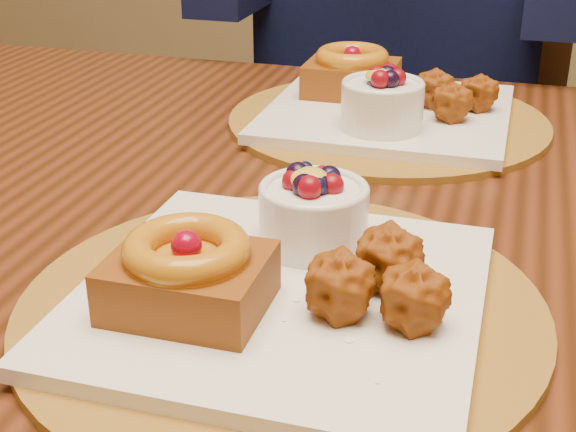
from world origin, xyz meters
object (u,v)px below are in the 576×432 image
Objects in this scene: place_setting_near at (280,280)px; place_setting_far at (385,105)px; dining_table at (345,265)px; chair_far at (439,164)px.

place_setting_far is (-0.00, 0.43, 0.00)m from place_setting_near.
place_setting_near is at bearing -89.94° from place_setting_far.
place_setting_near is at bearing -90.64° from dining_table.
dining_table is 4.21× the size of place_setting_near.
chair_far is at bearing 88.93° from place_setting_near.
place_setting_far reaches higher than place_setting_near.
dining_table is 0.24m from place_setting_far.
place_setting_far is at bearing 90.76° from dining_table.
place_setting_far is at bearing -89.60° from chair_far.
place_setting_near reaches higher than dining_table.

